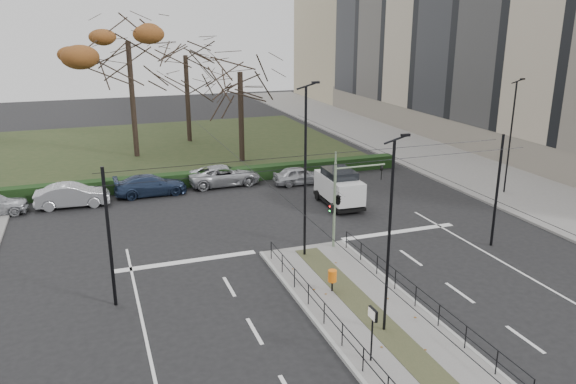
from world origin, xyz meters
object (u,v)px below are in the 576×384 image
object	(u,v)px
info_panel	(373,320)
bare_tree_center	(186,62)
streetlamp_median_near	(390,236)
parked_car_fourth	(224,175)
parked_car_second	(72,195)
parked_car_third	(151,185)
white_van	(339,187)
bare_tree_near	(240,79)
parked_car_fifth	(300,175)
streetlamp_sidewalk	(511,136)
rust_tree	(128,41)
litter_bin	(332,276)
streetlamp_median_far	(306,171)
traffic_light	(339,198)

from	to	relation	value
info_panel	bare_tree_center	world-z (taller)	bare_tree_center
streetlamp_median_near	parked_car_fourth	size ratio (longest dim) A/B	1.46
bare_tree_center	parked_car_second	bearing A→B (deg)	-121.46
parked_car_third	white_van	world-z (taller)	white_van
parked_car_second	bare_tree_center	distance (m)	21.55
streetlamp_median_near	parked_car_fourth	distance (m)	21.99
bare_tree_near	parked_car_fifth	xyz separation A→B (m)	(2.16, -7.93, -6.26)
streetlamp_sidewalk	rust_tree	distance (m)	30.64
parked_car_third	white_van	size ratio (longest dim) A/B	1.08
litter_bin	streetlamp_sidewalk	bearing A→B (deg)	28.80
info_panel	streetlamp_sidewalk	size ratio (longest dim) A/B	0.26
streetlamp_median_far	bare_tree_center	world-z (taller)	bare_tree_center
parked_car_second	bare_tree_center	size ratio (longest dim) A/B	0.42
parked_car_third	parked_car_fifth	world-z (taller)	parked_car_third
info_panel	parked_car_fifth	distance (m)	22.46
traffic_light	parked_car_fourth	bearing A→B (deg)	101.68
litter_bin	parked_car_fifth	xyz separation A→B (m)	(4.78, 16.46, -0.18)
parked_car_fourth	white_van	bearing A→B (deg)	-141.25
parked_car_second	bare_tree_center	world-z (taller)	bare_tree_center
litter_bin	streetlamp_median_near	distance (m)	4.83
traffic_light	parked_car_second	bearing A→B (deg)	137.45
parked_car_fourth	bare_tree_center	xyz separation A→B (m)	(0.34, 15.90, 6.96)
rust_tree	bare_tree_center	size ratio (longest dim) A/B	1.17
parked_car_fourth	parked_car_fifth	distance (m)	5.44
streetlamp_sidewalk	parked_car_fifth	bearing A→B (deg)	150.43
traffic_light	parked_car_fifth	world-z (taller)	traffic_light
parked_car_third	parked_car_fifth	bearing A→B (deg)	-96.47
bare_tree_near	parked_car_fourth	bearing A→B (deg)	-115.73
streetlamp_median_far	parked_car_fourth	world-z (taller)	streetlamp_median_far
traffic_light	litter_bin	distance (m)	5.52
streetlamp_sidewalk	parked_car_fourth	world-z (taller)	streetlamp_sidewalk
info_panel	streetlamp_sidewalk	distance (m)	23.38
traffic_light	parked_car_fourth	xyz separation A→B (m)	(-2.80, 13.54, -2.06)
parked_car_third	white_van	xyz separation A→B (m)	(11.15, -6.33, 0.54)
traffic_light	rust_tree	bearing A→B (deg)	107.93
bare_tree_near	streetlamp_sidewalk	bearing A→B (deg)	-45.81
white_van	bare_tree_near	xyz separation A→B (m)	(-2.81, 13.30, 5.67)
traffic_light	litter_bin	size ratio (longest dim) A/B	4.66
traffic_light	rust_tree	xyz separation A→B (m)	(-7.95, 24.59, 7.00)
streetlamp_median_far	parked_car_fifth	bearing A→B (deg)	70.24
info_panel	streetlamp_median_far	xyz separation A→B (m)	(1.21, 9.35, 2.80)
traffic_light	white_van	world-z (taller)	traffic_light
parked_car_second	bare_tree_center	xyz separation A→B (m)	(10.65, 17.40, 6.93)
streetlamp_median_far	white_van	bearing A→B (deg)	53.96
info_panel	rust_tree	distance (m)	35.65
parked_car_fourth	bare_tree_center	bearing A→B (deg)	-2.26
bare_tree_near	bare_tree_center	bearing A→B (deg)	105.64
info_panel	parked_car_second	bearing A→B (deg)	114.24
parked_car_second	streetlamp_median_near	bearing A→B (deg)	-147.83
streetlamp_median_far	litter_bin	bearing A→B (deg)	-94.67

